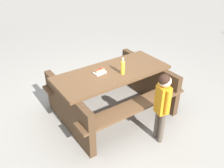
% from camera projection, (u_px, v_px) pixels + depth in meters
% --- Properties ---
extents(ground_plane, '(30.00, 30.00, 0.00)m').
position_uv_depth(ground_plane, '(112.00, 110.00, 4.01)').
color(ground_plane, gray).
rests_on(ground_plane, ground).
extents(picnic_table, '(1.97, 1.62, 0.75)m').
position_uv_depth(picnic_table, '(112.00, 88.00, 3.79)').
color(picnic_table, brown).
rests_on(picnic_table, ground).
extents(soda_bottle, '(0.06, 0.06, 0.26)m').
position_uv_depth(soda_bottle, '(123.00, 67.00, 3.51)').
color(soda_bottle, yellow).
rests_on(soda_bottle, picnic_table).
extents(hotdog_tray, '(0.18, 0.11, 0.08)m').
position_uv_depth(hotdog_tray, '(100.00, 72.00, 3.56)').
color(hotdog_tray, white).
rests_on(hotdog_tray, picnic_table).
extents(child_in_coat, '(0.19, 0.25, 1.07)m').
position_uv_depth(child_in_coat, '(163.00, 100.00, 3.09)').
color(child_in_coat, brown).
rests_on(child_in_coat, ground).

